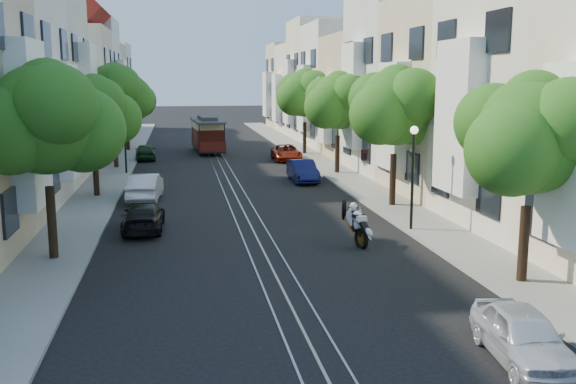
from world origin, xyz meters
name	(u,v)px	position (x,y,z in m)	size (l,w,h in m)	color
ground	(218,161)	(0.00, 28.00, 0.00)	(200.00, 200.00, 0.00)	black
sidewalk_east	(313,158)	(7.25, 28.00, 0.06)	(2.50, 80.00, 0.12)	gray
sidewalk_west	(120,162)	(-7.25, 28.00, 0.06)	(2.50, 80.00, 0.12)	gray
rail_left	(211,161)	(-0.55, 28.00, 0.01)	(0.06, 80.00, 0.02)	gray
rail_slot	(218,161)	(0.00, 28.00, 0.01)	(0.06, 80.00, 0.02)	gray
rail_right	(226,161)	(0.55, 28.00, 0.01)	(0.06, 80.00, 0.02)	gray
lane_line	(218,161)	(0.00, 28.00, 0.00)	(0.08, 80.00, 0.01)	tan
townhouses_east	(372,91)	(11.87, 27.91, 5.18)	(7.75, 72.00, 12.00)	beige
townhouses_west	(49,94)	(-11.87, 27.91, 5.08)	(7.75, 72.00, 11.76)	silver
tree_e_a	(533,139)	(7.26, -3.02, 4.40)	(4.72, 3.87, 6.27)	black
tree_e_b	(396,109)	(7.26, 8.98, 4.73)	(4.93, 4.08, 6.68)	black
tree_e_c	(339,103)	(7.26, 19.98, 4.60)	(4.84, 3.99, 6.52)	black
tree_e_d	(306,94)	(7.26, 30.98, 4.87)	(5.01, 4.16, 6.85)	black
tree_w_a	(47,122)	(-7.14, 1.98, 4.73)	(4.93, 4.08, 6.68)	black
tree_w_b	(94,113)	(-7.14, 13.98, 4.40)	(4.72, 3.87, 6.27)	black
tree_w_c	(114,94)	(-7.14, 24.98, 5.07)	(5.13, 4.28, 7.09)	black
tree_w_d	(127,97)	(-7.14, 35.98, 4.60)	(4.84, 3.99, 6.52)	black
lamp_east	(413,162)	(6.30, 4.00, 2.85)	(0.32, 0.32, 4.16)	black
lamp_west	(125,131)	(-6.30, 22.00, 2.85)	(0.32, 0.32, 4.16)	black
sportbike_rider	(355,221)	(3.47, 2.34, 0.91)	(0.79, 2.04, 1.68)	black
cable_car	(208,133)	(-0.50, 34.10, 1.63)	(2.72, 7.29, 2.75)	black
parked_car_e_near	(523,336)	(4.40, -8.00, 0.60)	(1.42, 3.52, 1.20)	silver
parked_car_e_mid	(303,171)	(4.40, 17.29, 0.65)	(1.37, 3.94, 1.30)	#0D1243
parked_car_e_far	(286,153)	(5.10, 27.40, 0.60)	(2.00, 4.34, 1.21)	maroon
parked_car_w_near	(144,217)	(-4.40, 5.98, 0.57)	(1.59, 3.90, 1.13)	black
parked_car_w_mid	(145,187)	(-4.66, 12.88, 0.68)	(1.45, 4.15, 1.37)	silver
parked_car_w_far	(145,152)	(-5.45, 29.61, 0.63)	(1.48, 3.68, 1.25)	black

